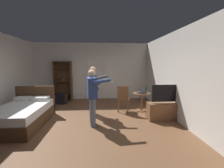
{
  "coord_description": "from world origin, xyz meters",
  "views": [
    {
      "loc": [
        0.52,
        -4.47,
        1.79
      ],
      "look_at": [
        0.85,
        0.39,
        1.14
      ],
      "focal_mm": 23.86,
      "sensor_mm": 36.0,
      "label": 1
    }
  ],
  "objects_px": {
    "side_table": "(141,99)",
    "person_striped_shirt": "(93,87)",
    "tv_flatscreen": "(165,109)",
    "suitcase_dark": "(60,99)",
    "bottle_on_table": "(146,90)",
    "wooden_chair": "(123,98)",
    "suitcase_small": "(60,99)",
    "bookshelf": "(63,79)",
    "person_blue_shirt": "(93,93)",
    "bed": "(23,114)",
    "laptop": "(142,92)"
  },
  "relations": [
    {
      "from": "side_table",
      "to": "person_striped_shirt",
      "type": "height_order",
      "value": "person_striped_shirt"
    },
    {
      "from": "tv_flatscreen",
      "to": "suitcase_dark",
      "type": "relative_size",
      "value": 1.99
    },
    {
      "from": "bottle_on_table",
      "to": "suitcase_dark",
      "type": "xyz_separation_m",
      "value": [
        -3.58,
        1.4,
        -0.6
      ]
    },
    {
      "from": "tv_flatscreen",
      "to": "bottle_on_table",
      "type": "bearing_deg",
      "value": 115.48
    },
    {
      "from": "side_table",
      "to": "wooden_chair",
      "type": "xyz_separation_m",
      "value": [
        -0.71,
        -0.06,
        0.07
      ]
    },
    {
      "from": "suitcase_small",
      "to": "tv_flatscreen",
      "type": "bearing_deg",
      "value": -29.68
    },
    {
      "from": "bookshelf",
      "to": "person_striped_shirt",
      "type": "relative_size",
      "value": 1.13
    },
    {
      "from": "side_table",
      "to": "person_blue_shirt",
      "type": "distance_m",
      "value": 2.21
    },
    {
      "from": "tv_flatscreen",
      "to": "suitcase_dark",
      "type": "height_order",
      "value": "tv_flatscreen"
    },
    {
      "from": "suitcase_dark",
      "to": "tv_flatscreen",
      "type": "bearing_deg",
      "value": -19.71
    },
    {
      "from": "bed",
      "to": "suitcase_small",
      "type": "distance_m",
      "value": 2.36
    },
    {
      "from": "bottle_on_table",
      "to": "side_table",
      "type": "bearing_deg",
      "value": 150.26
    },
    {
      "from": "wooden_chair",
      "to": "person_striped_shirt",
      "type": "bearing_deg",
      "value": -165.73
    },
    {
      "from": "bottle_on_table",
      "to": "wooden_chair",
      "type": "bearing_deg",
      "value": 178.91
    },
    {
      "from": "person_striped_shirt",
      "to": "suitcase_dark",
      "type": "bearing_deg",
      "value": 134.67
    },
    {
      "from": "wooden_chair",
      "to": "tv_flatscreen",
      "type": "bearing_deg",
      "value": -34.53
    },
    {
      "from": "bookshelf",
      "to": "suitcase_small",
      "type": "height_order",
      "value": "bookshelf"
    },
    {
      "from": "tv_flatscreen",
      "to": "wooden_chair",
      "type": "bearing_deg",
      "value": 145.47
    },
    {
      "from": "side_table",
      "to": "suitcase_dark",
      "type": "distance_m",
      "value": 3.69
    },
    {
      "from": "bed",
      "to": "side_table",
      "type": "height_order",
      "value": "bed"
    },
    {
      "from": "bed",
      "to": "bookshelf",
      "type": "height_order",
      "value": "bookshelf"
    },
    {
      "from": "side_table",
      "to": "tv_flatscreen",
      "type": "bearing_deg",
      "value": -59.63
    },
    {
      "from": "person_striped_shirt",
      "to": "bed",
      "type": "bearing_deg",
      "value": -161.85
    },
    {
      "from": "suitcase_dark",
      "to": "wooden_chair",
      "type": "bearing_deg",
      "value": -17.14
    },
    {
      "from": "person_striped_shirt",
      "to": "suitcase_small",
      "type": "bearing_deg",
      "value": 134.63
    },
    {
      "from": "suitcase_dark",
      "to": "suitcase_small",
      "type": "bearing_deg",
      "value": -32.06
    },
    {
      "from": "side_table",
      "to": "suitcase_dark",
      "type": "height_order",
      "value": "side_table"
    },
    {
      "from": "bookshelf",
      "to": "person_striped_shirt",
      "type": "distance_m",
      "value": 2.86
    },
    {
      "from": "person_blue_shirt",
      "to": "person_striped_shirt",
      "type": "xyz_separation_m",
      "value": [
        -0.02,
        0.87,
        0.04
      ]
    },
    {
      "from": "person_blue_shirt",
      "to": "suitcase_small",
      "type": "relative_size",
      "value": 2.84
    },
    {
      "from": "bed",
      "to": "suitcase_dark",
      "type": "bearing_deg",
      "value": 79.44
    },
    {
      "from": "bookshelf",
      "to": "laptop",
      "type": "xyz_separation_m",
      "value": [
        3.41,
        -2.06,
        -0.28
      ]
    },
    {
      "from": "tv_flatscreen",
      "to": "wooden_chair",
      "type": "distance_m",
      "value": 1.54
    },
    {
      "from": "person_blue_shirt",
      "to": "person_striped_shirt",
      "type": "bearing_deg",
      "value": 91.43
    },
    {
      "from": "laptop",
      "to": "suitcase_small",
      "type": "xyz_separation_m",
      "value": [
        -3.4,
        1.34,
        -0.55
      ]
    },
    {
      "from": "laptop",
      "to": "wooden_chair",
      "type": "height_order",
      "value": "wooden_chair"
    },
    {
      "from": "bed",
      "to": "bottle_on_table",
      "type": "xyz_separation_m",
      "value": [
        4.02,
        0.94,
        0.52
      ]
    },
    {
      "from": "suitcase_small",
      "to": "bed",
      "type": "bearing_deg",
      "value": -101.57
    },
    {
      "from": "side_table",
      "to": "bottle_on_table",
      "type": "height_order",
      "value": "bottle_on_table"
    },
    {
      "from": "person_striped_shirt",
      "to": "suitcase_dark",
      "type": "relative_size",
      "value": 2.93
    },
    {
      "from": "bed",
      "to": "bookshelf",
      "type": "xyz_separation_m",
      "value": [
        0.45,
        3.04,
        0.73
      ]
    },
    {
      "from": "wooden_chair",
      "to": "suitcase_small",
      "type": "distance_m",
      "value": 3.05
    },
    {
      "from": "tv_flatscreen",
      "to": "laptop",
      "type": "xyz_separation_m",
      "value": [
        -0.56,
        0.89,
        0.42
      ]
    },
    {
      "from": "tv_flatscreen",
      "to": "suitcase_dark",
      "type": "distance_m",
      "value": 4.58
    },
    {
      "from": "laptop",
      "to": "bookshelf",
      "type": "bearing_deg",
      "value": 148.92
    },
    {
      "from": "bookshelf",
      "to": "person_blue_shirt",
      "type": "xyz_separation_m",
      "value": [
        1.65,
        -3.23,
        -0.08
      ]
    },
    {
      "from": "suitcase_small",
      "to": "bookshelf",
      "type": "bearing_deg",
      "value": 90.49
    },
    {
      "from": "wooden_chair",
      "to": "suitcase_small",
      "type": "relative_size",
      "value": 1.72
    },
    {
      "from": "wooden_chair",
      "to": "laptop",
      "type": "bearing_deg",
      "value": 1.9
    },
    {
      "from": "wooden_chair",
      "to": "person_striped_shirt",
      "type": "xyz_separation_m",
      "value": [
        -1.09,
        -0.28,
        0.45
      ]
    }
  ]
}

